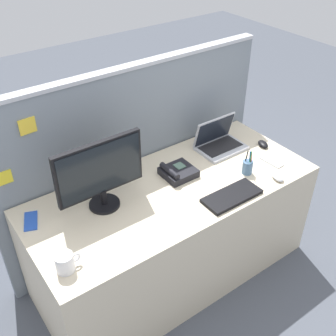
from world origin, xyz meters
The scene contains 13 objects.
ground_plane centered at (0.00, 0.00, 0.00)m, with size 10.00×10.00×0.00m, color #4C515B.
desk centered at (0.00, 0.00, 0.37)m, with size 1.83×0.79×0.75m, color beige.
cubicle_divider centered at (0.00, 0.43, 0.70)m, with size 1.98×0.08×1.40m.
desktop_monitor centered at (-0.42, 0.11, 0.98)m, with size 0.52×0.18×0.42m.
laptop centered at (0.53, 0.19, 0.80)m, with size 0.33×0.23×0.22m.
desk_phone centered at (0.10, 0.08, 0.77)m, with size 0.20×0.19×0.08m.
keyboard_main centered at (0.23, -0.28, 0.76)m, with size 0.37×0.16×0.02m, color black.
computer_mouse_right_hand centered at (0.80, 0.01, 0.76)m, with size 0.06×0.10×0.03m, color black.
computer_mouse_left_hand centered at (0.59, -0.32, 0.76)m, with size 0.06×0.10×0.03m, color silver.
pen_cup centered at (0.48, -0.16, 0.79)m, with size 0.07×0.07×0.17m.
cell_phone_blue_case centered at (-0.82, 0.22, 0.75)m, with size 0.07×0.15×0.01m, color blue.
cell_phone_white_slab centered at (0.70, -0.17, 0.75)m, with size 0.06×0.15×0.01m, color silver.
coffee_mug centered at (-0.80, -0.22, 0.80)m, with size 0.13×0.09×0.10m.
Camera 1 is at (-1.19, -1.60, 2.31)m, focal length 44.12 mm.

